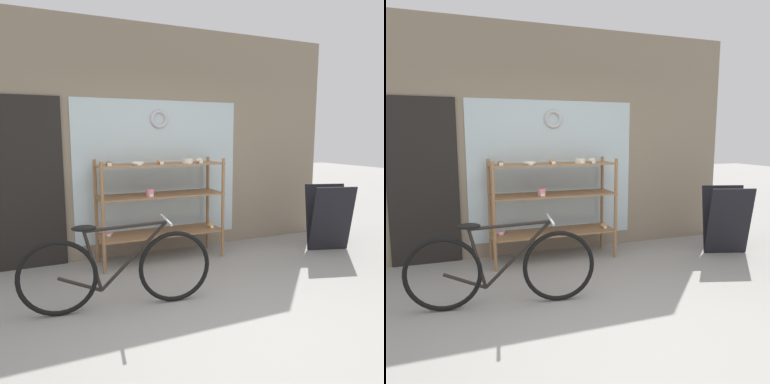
{
  "view_description": "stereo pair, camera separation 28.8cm",
  "coord_description": "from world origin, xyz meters",
  "views": [
    {
      "loc": [
        -1.47,
        -2.57,
        1.63
      ],
      "look_at": [
        0.05,
        0.87,
        1.06
      ],
      "focal_mm": 35.0,
      "sensor_mm": 36.0,
      "label": 1
    },
    {
      "loc": [
        -1.2,
        -2.67,
        1.63
      ],
      "look_at": [
        0.05,
        0.87,
        1.06
      ],
      "focal_mm": 35.0,
      "sensor_mm": 36.0,
      "label": 2
    }
  ],
  "objects": [
    {
      "name": "display_case",
      "position": [
        0.09,
        1.98,
        0.82
      ],
      "size": [
        1.63,
        0.51,
        1.34
      ],
      "color": "#8E6642",
      "rests_on": "ground_plane"
    },
    {
      "name": "sandwich_board",
      "position": [
        2.42,
        1.41,
        0.47
      ],
      "size": [
        0.68,
        0.53,
        0.93
      ],
      "rotation": [
        0.0,
        0.0,
        -0.28
      ],
      "color": "black",
      "rests_on": "ground_plane"
    },
    {
      "name": "ground_plane",
      "position": [
        0.0,
        0.0,
        0.0
      ],
      "size": [
        30.0,
        30.0,
        0.0
      ],
      "primitive_type": "plane",
      "color": "gray"
    },
    {
      "name": "storefront_facade",
      "position": [
        -0.04,
        2.37,
        1.51
      ],
      "size": [
        5.84,
        0.13,
        3.08
      ],
      "color": "gray",
      "rests_on": "ground_plane"
    },
    {
      "name": "bicycle",
      "position": [
        -0.75,
        0.79,
        0.38
      ],
      "size": [
        1.79,
        0.46,
        0.84
      ],
      "rotation": [
        0.0,
        0.0,
        -0.13
      ],
      "color": "black",
      "rests_on": "ground_plane"
    }
  ]
}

